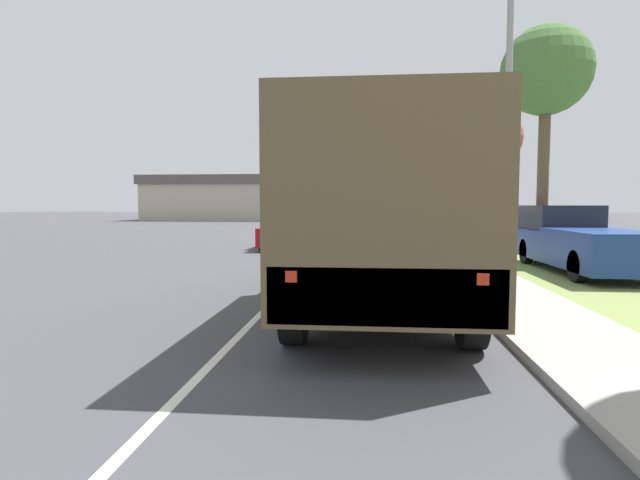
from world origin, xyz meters
The scene contains 15 objects.
ground_plane centered at (0.00, 40.00, 0.00)m, with size 180.00×180.00×0.00m, color #424247.
lane_centre_stripe centered at (0.00, 40.00, 0.00)m, with size 0.12×120.00×0.00m.
sidewalk_right centered at (4.50, 40.00, 0.06)m, with size 1.80×120.00×0.12m.
grass_strip_right centered at (8.90, 40.00, 0.01)m, with size 7.00×120.00×0.02m.
military_truck centered at (1.96, 10.60, 1.70)m, with size 2.55×7.73×3.10m.
car_nearest_ahead centered at (-1.63, 22.79, 0.75)m, with size 1.72×4.34×1.68m.
car_second_ahead centered at (1.92, 35.66, 0.62)m, with size 1.75×4.19×1.35m.
car_third_ahead centered at (1.89, 48.00, 0.63)m, with size 1.83×4.37×1.37m.
car_fourth_ahead centered at (1.90, 62.19, 0.71)m, with size 1.77×4.35×1.58m.
car_farthest_ahead centered at (-2.03, 74.20, 0.77)m, with size 1.88×4.19×1.74m.
pickup_truck centered at (7.52, 16.23, 0.86)m, with size 1.90×5.76×1.79m.
lamp_post centered at (4.53, 13.06, 4.09)m, with size 1.69×0.24×6.63m.
tree_mid_right centered at (7.07, 17.70, 5.74)m, with size 2.65×2.65×7.14m.
tree_far_right centered at (9.92, 35.37, 6.13)m, with size 3.50×3.50×7.92m.
building_distant centered at (-16.13, 63.04, 2.67)m, with size 17.18×12.85×5.27m.
Camera 1 is at (1.78, 1.94, 1.82)m, focal length 28.00 mm.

